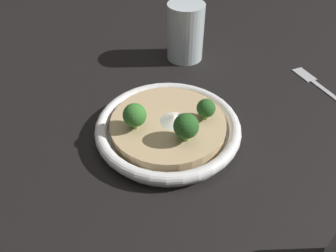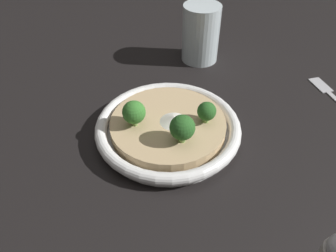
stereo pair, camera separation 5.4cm
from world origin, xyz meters
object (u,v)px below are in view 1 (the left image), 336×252
Objects in this scene: risotto_bowl at (168,128)px; drinking_glass at (185,32)px; broccoli_front_right at (135,115)px; fork_utensil at (318,84)px; broccoli_back_left at (206,108)px; broccoli_back at (186,126)px.

drinking_glass reaches higher than risotto_bowl.
drinking_glass is (-0.27, -0.14, 0.00)m from broccoli_front_right.
risotto_bowl reaches higher than fork_utensil.
fork_utensil is at bearing 113.41° from drinking_glass.
risotto_bowl is 5.40× the size of broccoli_front_right.
broccoli_front_right is at bearing 91.77° from fork_utensil.
broccoli_back reaches higher than broccoli_back_left.
broccoli_front_right is 0.37× the size of drinking_glass.
drinking_glass is at bearing -135.90° from broccoli_back.
drinking_glass reaches higher than broccoli_back.
drinking_glass reaches higher than broccoli_front_right.
fork_utensil is at bearing 160.84° from broccoli_front_right.
broccoli_front_right is 0.96× the size of broccoli_back.
broccoli_back_left is at bearing 147.49° from broccoli_front_right.
fork_utensil is at bearing 162.05° from risotto_bowl.
broccoli_front_right is at bearing -26.81° from risotto_bowl.
broccoli_back_left is at bearing 51.45° from drinking_glass.
broccoli_back is (0.06, 0.01, 0.01)m from broccoli_back_left.
risotto_bowl is at bearing -101.73° from broccoli_back.
drinking_glass is at bearing -142.12° from risotto_bowl.
broccoli_back_left reaches higher than fork_utensil.
broccoli_back_left is (-0.05, 0.04, 0.04)m from risotto_bowl.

